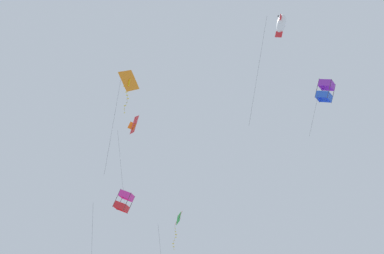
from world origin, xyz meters
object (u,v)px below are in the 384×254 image
at_px(kite_diamond_upper_right, 178,221).
at_px(kite_box_near_left, 325,91).
at_px(kite_delta_far_centre, 134,125).
at_px(kite_box_highest, 124,202).
at_px(kite_delta_low_drifter, 128,82).
at_px(kite_fish_near_right, 281,24).

relative_size(kite_diamond_upper_right, kite_box_near_left, 2.16).
bearing_deg(kite_delta_far_centre, kite_diamond_upper_right, -56.22).
distance_m(kite_diamond_upper_right, kite_delta_far_centre, 9.98).
relative_size(kite_box_highest, kite_box_near_left, 2.10).
xyz_separation_m(kite_box_near_left, kite_delta_low_drifter, (-14.98, -1.01, 1.03)).
relative_size(kite_box_highest, kite_fish_near_right, 1.02).
xyz_separation_m(kite_box_highest, kite_delta_far_centre, (-0.68, 5.15, 8.99)).
relative_size(kite_box_highest, kite_delta_low_drifter, 1.11).
bearing_deg(kite_delta_far_centre, kite_delta_low_drifter, 176.48).
relative_size(kite_diamond_upper_right, kite_delta_low_drifter, 1.14).
bearing_deg(kite_delta_far_centre, kite_fish_near_right, -140.14).
distance_m(kite_diamond_upper_right, kite_delta_low_drifter, 15.49).
bearing_deg(kite_delta_far_centre, kite_box_near_left, -129.07).
bearing_deg(kite_diamond_upper_right, kite_box_near_left, -152.38).
bearing_deg(kite_diamond_upper_right, kite_fish_near_right, -164.58).
bearing_deg(kite_diamond_upper_right, kite_box_highest, 142.73).
height_order(kite_diamond_upper_right, kite_delta_low_drifter, kite_delta_low_drifter).
bearing_deg(kite_delta_low_drifter, kite_box_near_left, -63.51).
bearing_deg(kite_delta_low_drifter, kite_delta_far_centre, 31.62).
height_order(kite_fish_near_right, kite_box_near_left, kite_fish_near_right).
relative_size(kite_box_highest, kite_diamond_upper_right, 0.97).
bearing_deg(kite_delta_low_drifter, kite_diamond_upper_right, 12.47).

